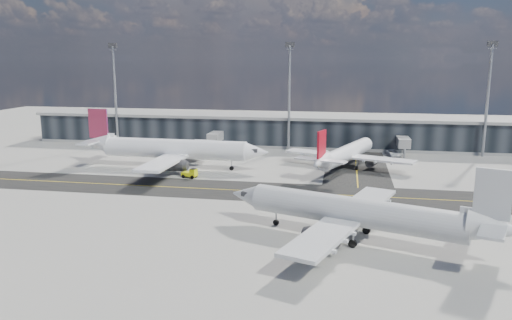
% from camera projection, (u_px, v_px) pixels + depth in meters
% --- Properties ---
extents(ground, '(300.00, 300.00, 0.00)m').
position_uv_depth(ground, '(258.00, 197.00, 90.35)').
color(ground, gray).
rests_on(ground, ground).
extents(taxiway_lanes, '(180.00, 63.00, 0.03)m').
position_uv_depth(taxiway_lanes, '(286.00, 184.00, 100.01)').
color(taxiway_lanes, black).
rests_on(taxiway_lanes, ground).
extents(terminal_concourse, '(152.00, 19.80, 8.80)m').
position_uv_depth(terminal_concourse, '(292.00, 132.00, 142.48)').
color(terminal_concourse, black).
rests_on(terminal_concourse, ground).
extents(floodlight_masts, '(102.50, 0.70, 28.90)m').
position_uv_depth(floodlight_masts, '(289.00, 93.00, 133.50)').
color(floodlight_masts, gray).
rests_on(floodlight_masts, ground).
extents(airliner_af, '(44.45, 37.83, 13.19)m').
position_uv_depth(airliner_af, '(172.00, 149.00, 113.83)').
color(airliner_af, white).
rests_on(airliner_af, ground).
extents(airliner_redtail, '(29.87, 34.58, 10.55)m').
position_uv_depth(airliner_redtail, '(346.00, 154.00, 113.07)').
color(airliner_redtail, white).
rests_on(airliner_redtail, ground).
extents(airliner_near, '(39.08, 33.74, 11.90)m').
position_uv_depth(airliner_near, '(358.00, 213.00, 68.22)').
color(airliner_near, silver).
rests_on(airliner_near, ground).
extents(baggage_tug, '(3.51, 2.30, 2.03)m').
position_uv_depth(baggage_tug, '(191.00, 173.00, 104.59)').
color(baggage_tug, '#E3EB0C').
rests_on(baggage_tug, ground).
extents(service_van, '(4.01, 6.37, 1.64)m').
position_uv_depth(service_van, '(393.00, 153.00, 127.78)').
color(service_van, white).
rests_on(service_van, ground).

